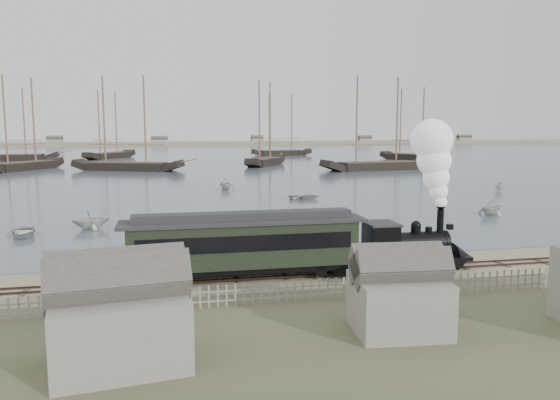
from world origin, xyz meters
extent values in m
plane|color=tan|center=(0.00, 0.00, 0.00)|extent=(600.00, 600.00, 0.00)
cube|color=#41525D|center=(0.00, 170.00, 0.03)|extent=(600.00, 336.00, 0.06)
cube|color=#35231C|center=(0.00, -2.50, 0.10)|extent=(120.00, 0.08, 0.12)
cube|color=#35231C|center=(0.00, -1.50, 0.10)|extent=(120.00, 0.08, 0.12)
cube|color=#3F3028|center=(0.00, -2.00, 0.03)|extent=(120.00, 1.80, 0.06)
cube|color=tan|center=(0.00, 250.00, 0.00)|extent=(500.00, 20.00, 1.80)
cube|color=black|center=(7.84, -2.00, 0.71)|extent=(6.80, 2.00, 0.25)
cylinder|color=black|center=(7.44, -2.00, 1.71)|extent=(4.20, 1.50, 1.50)
cube|color=black|center=(5.24, -2.00, 1.91)|extent=(1.80, 2.20, 2.30)
cube|color=#2D2D30|center=(5.24, -2.00, 3.11)|extent=(2.00, 2.40, 0.12)
cylinder|color=black|center=(9.34, -2.00, 3.06)|extent=(0.44, 0.44, 1.60)
sphere|color=black|center=(7.64, -2.00, 2.88)|extent=(0.64, 0.64, 0.64)
cone|color=black|center=(11.04, -2.00, 0.61)|extent=(1.40, 2.00, 2.00)
cube|color=black|center=(10.04, -2.00, 2.71)|extent=(0.35, 0.35, 0.35)
cube|color=black|center=(-3.56, -2.00, 0.74)|extent=(14.73, 2.42, 0.37)
cube|color=black|center=(-3.56, -2.00, 2.21)|extent=(13.67, 2.63, 2.63)
cube|color=black|center=(-3.56, -3.34, 2.47)|extent=(12.62, 0.06, 0.95)
cube|color=black|center=(-3.56, -0.66, 2.47)|extent=(12.62, 0.06, 0.95)
cube|color=#2D2D30|center=(-3.56, -2.00, 3.58)|extent=(14.73, 2.84, 0.19)
cube|color=#2D2D30|center=(-3.56, -2.00, 3.89)|extent=(13.15, 1.26, 0.47)
imported|color=beige|center=(-7.88, 1.22, 0.43)|extent=(4.26, 4.93, 0.86)
imported|color=beige|center=(-19.92, 14.57, 0.47)|extent=(4.24, 3.23, 0.82)
imported|color=beige|center=(-14.77, 16.91, 0.91)|extent=(3.52, 3.83, 1.70)
imported|color=beige|center=(3.73, 15.37, 0.77)|extent=(3.75, 1.63, 1.42)
imported|color=beige|center=(9.16, 32.70, 0.46)|extent=(3.68, 4.46, 0.80)
imported|color=beige|center=(25.30, 16.60, 0.91)|extent=(3.65, 3.93, 1.69)
imported|color=beige|center=(39.15, 35.95, 0.66)|extent=(3.24, 2.62, 1.19)
imported|color=beige|center=(0.63, 45.86, 0.96)|extent=(3.98, 3.63, 1.80)
camera|label=1|loc=(-8.16, -34.03, 9.18)|focal=35.00mm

